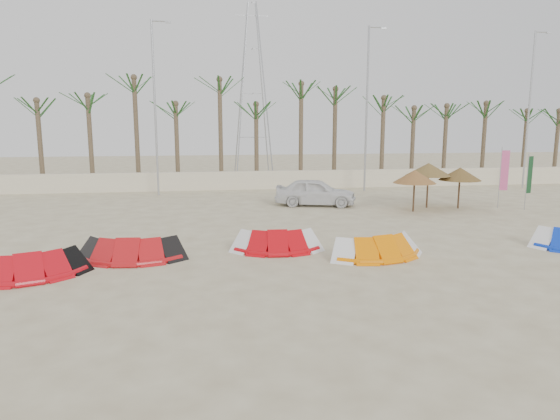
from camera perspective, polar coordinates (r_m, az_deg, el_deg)
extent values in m
plane|color=beige|center=(14.32, 3.54, -9.29)|extent=(120.00, 120.00, 0.00)
cube|color=beige|center=(35.57, -3.76, 3.41)|extent=(60.00, 0.30, 1.30)
cylinder|color=brown|center=(38.41, -25.47, 6.84)|extent=(0.32, 0.32, 6.50)
ellipsoid|color=#194719|center=(38.42, -25.84, 11.68)|extent=(4.00, 4.00, 2.40)
cylinder|color=brown|center=(36.77, -10.28, 7.55)|extent=(0.32, 0.32, 6.50)
ellipsoid|color=#194719|center=(36.78, -10.44, 12.61)|extent=(4.00, 4.00, 2.40)
cylinder|color=brown|center=(37.79, 5.19, 7.73)|extent=(0.32, 0.32, 6.50)
ellipsoid|color=#194719|center=(37.81, 5.27, 12.66)|extent=(4.00, 4.00, 2.40)
cylinder|color=brown|center=(41.29, 18.93, 7.43)|extent=(0.32, 0.32, 6.50)
ellipsoid|color=#194719|center=(41.30, 19.19, 11.93)|extent=(4.00, 4.00, 2.40)
cylinder|color=brown|center=(45.50, 27.99, 6.99)|extent=(0.32, 0.32, 6.50)
ellipsoid|color=#194719|center=(45.51, 28.33, 11.07)|extent=(4.00, 4.00, 2.40)
cylinder|color=#A5A8AD|center=(33.38, -14.09, 11.04)|extent=(0.14, 0.14, 11.00)
cylinder|color=#A5A8AD|center=(33.89, -13.60, 20.24)|extent=(1.00, 0.08, 0.08)
cube|color=#A5A8AD|center=(33.85, -12.70, 20.20)|extent=(0.35, 0.14, 0.10)
cylinder|color=#A5A8AD|center=(34.95, 9.87, 11.13)|extent=(0.14, 0.14, 11.00)
cylinder|color=#A5A8AD|center=(35.63, 10.95, 19.81)|extent=(1.00, 0.08, 0.08)
cube|color=#A5A8AD|center=(35.79, 11.75, 19.66)|extent=(0.35, 0.14, 0.10)
cylinder|color=#A5A8AD|center=(40.31, 26.56, 10.07)|extent=(0.14, 0.14, 11.00)
cylinder|color=#A5A8AD|center=(41.06, 27.78, 17.55)|extent=(1.00, 0.08, 0.08)
cube|color=#A5A8AD|center=(41.34, 28.36, 17.38)|extent=(0.35, 0.14, 0.10)
cylinder|color=red|center=(17.25, -26.76, -6.66)|extent=(3.08, 1.31, 0.20)
cube|color=black|center=(16.90, -22.02, -6.11)|extent=(0.95, 1.24, 0.40)
cylinder|color=red|center=(18.12, -16.64, -5.22)|extent=(3.37, 0.54, 0.20)
cube|color=black|center=(18.46, -21.30, -4.73)|extent=(0.71, 1.15, 0.40)
cube|color=black|center=(18.01, -11.83, -4.60)|extent=(0.71, 1.15, 0.40)
cylinder|color=red|center=(18.52, -0.35, -4.47)|extent=(2.99, 0.43, 0.20)
cube|color=white|center=(18.44, -4.54, -4.08)|extent=(0.68, 1.14, 0.40)
cube|color=white|center=(18.80, 3.68, -3.79)|extent=(0.68, 1.14, 0.40)
cylinder|color=#FF7C00|center=(18.03, 11.16, -5.06)|extent=(3.16, 0.97, 0.20)
cube|color=white|center=(17.66, 6.64, -4.75)|extent=(0.85, 1.21, 0.40)
cube|color=white|center=(18.60, 15.27, -4.28)|extent=(0.85, 1.21, 0.40)
cube|color=white|center=(21.11, 28.03, -3.43)|extent=(0.96, 1.24, 0.40)
cylinder|color=#4C331E|center=(28.97, 16.52, 2.61)|extent=(0.10, 0.10, 2.40)
cone|color=olive|center=(28.87, 16.61, 4.48)|extent=(2.51, 2.51, 0.70)
cylinder|color=#4C331E|center=(27.53, 15.06, 2.03)|extent=(0.10, 0.10, 2.14)
cone|color=#9D6735|center=(27.43, 15.14, 3.73)|extent=(2.27, 2.27, 0.70)
cylinder|color=#4C331E|center=(29.29, 19.78, 2.28)|extent=(0.10, 0.10, 2.18)
cone|color=brown|center=(29.19, 19.88, 3.91)|extent=(2.29, 2.29, 0.70)
cylinder|color=#A5A8AD|center=(30.23, 23.83, 3.40)|extent=(0.04, 0.04, 3.39)
cube|color=#D54F8B|center=(30.31, 24.24, 4.16)|extent=(0.40, 0.16, 2.20)
cylinder|color=#A5A8AD|center=(30.10, 26.35, 2.90)|extent=(0.04, 0.04, 3.09)
cube|color=#10391B|center=(30.19, 26.75, 3.60)|extent=(0.40, 0.17, 2.01)
imported|color=white|center=(28.64, 4.06, 2.06)|extent=(4.90, 2.97, 1.56)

